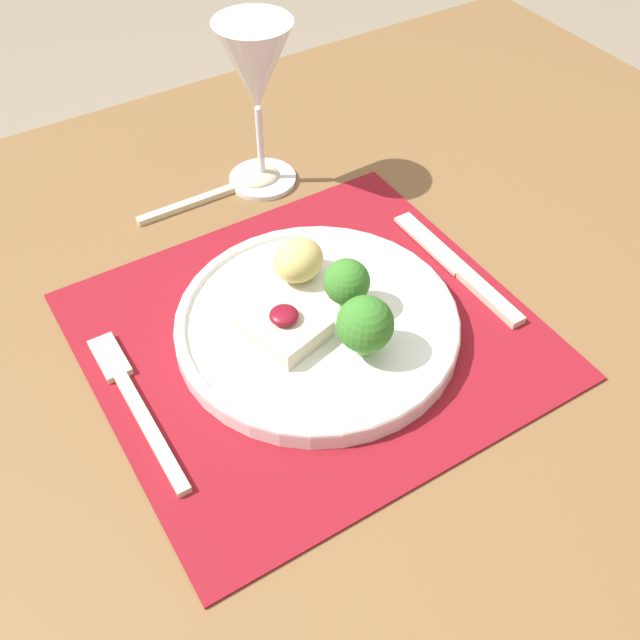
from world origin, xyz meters
name	(u,v)px	position (x,y,z in m)	size (l,w,h in m)	color
ground_plane	(315,639)	(0.00, 0.00, 0.00)	(8.00, 8.00, 0.00)	gray
dining_table	(312,398)	(0.00, 0.00, 0.67)	(1.33, 0.99, 0.77)	brown
placemat	(311,335)	(0.00, 0.00, 0.77)	(0.40, 0.37, 0.00)	maroon
dinner_plate	(321,322)	(0.01, 0.00, 0.79)	(0.27, 0.27, 0.08)	white
fork	(132,397)	(-0.17, 0.02, 0.78)	(0.02, 0.19, 0.01)	beige
knife	(464,274)	(0.18, -0.01, 0.78)	(0.02, 0.19, 0.01)	beige
spoon	(244,182)	(0.06, 0.24, 0.78)	(0.18, 0.04, 0.01)	beige
wine_glass_near	(256,74)	(0.08, 0.24, 0.91)	(0.08, 0.08, 0.19)	white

